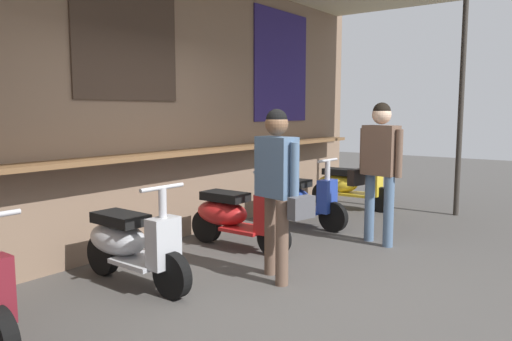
{
  "coord_description": "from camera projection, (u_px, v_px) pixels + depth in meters",
  "views": [
    {
      "loc": [
        -3.62,
        -2.5,
        1.59
      ],
      "look_at": [
        0.98,
        0.92,
        0.9
      ],
      "focal_mm": 34.57,
      "sensor_mm": 36.0,
      "label": 1
    }
  ],
  "objects": [
    {
      "name": "scooter_silver",
      "position": [
        129.0,
        243.0,
        4.54
      ],
      "size": [
        0.46,
        1.4,
        0.97
      ],
      "rotation": [
        0.0,
        0.0,
        -1.61
      ],
      "color": "#B2B5BA",
      "rests_on": "ground_plane"
    },
    {
      "name": "ground_plane",
      "position": [
        272.0,
        285.0,
        4.55
      ],
      "size": [
        28.16,
        28.16,
        0.0
      ],
      "primitive_type": "plane",
      "color": "#474442"
    },
    {
      "name": "scooter_red",
      "position": [
        233.0,
        215.0,
        5.74
      ],
      "size": [
        0.46,
        1.4,
        0.97
      ],
      "rotation": [
        0.0,
        0.0,
        -1.57
      ],
      "color": "red",
      "rests_on": "ground_plane"
    },
    {
      "name": "shopper_browsing",
      "position": [
        379.0,
        158.0,
        5.86
      ],
      "size": [
        0.32,
        0.68,
        1.7
      ],
      "rotation": [
        0.0,
        0.0,
        2.94
      ],
      "color": "slate",
      "rests_on": "ground_plane"
    },
    {
      "name": "shopper_with_handbag",
      "position": [
        278.0,
        178.0,
        4.57
      ],
      "size": [
        0.34,
        0.66,
        1.62
      ],
      "rotation": [
        0.0,
        0.0,
        -0.22
      ],
      "color": "brown",
      "rests_on": "ground_plane"
    },
    {
      "name": "scooter_blue",
      "position": [
        297.0,
        198.0,
        6.87
      ],
      "size": [
        0.46,
        1.4,
        0.97
      ],
      "rotation": [
        0.0,
        0.0,
        -1.61
      ],
      "color": "#233D9E",
      "rests_on": "ground_plane"
    },
    {
      "name": "market_stall_facade",
      "position": [
        137.0,
        79.0,
        5.39
      ],
      "size": [
        10.06,
        2.77,
        3.44
      ],
      "color": "#7F6651",
      "rests_on": "ground_plane"
    },
    {
      "name": "scooter_yellow",
      "position": [
        347.0,
        185.0,
        8.11
      ],
      "size": [
        0.47,
        1.4,
        0.97
      ],
      "rotation": [
        0.0,
        0.0,
        -1.52
      ],
      "color": "gold",
      "rests_on": "ground_plane"
    }
  ]
}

